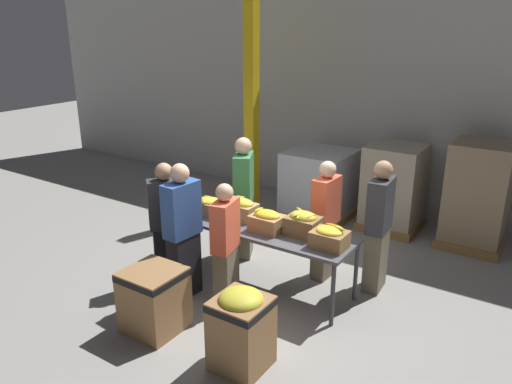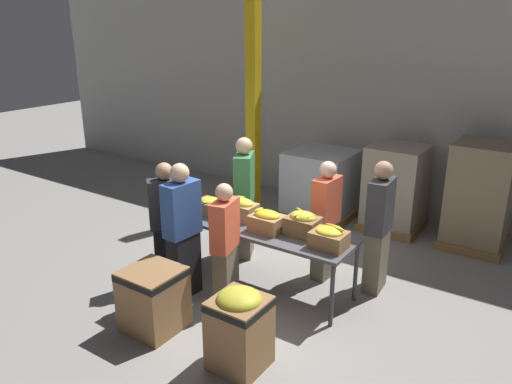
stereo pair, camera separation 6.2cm
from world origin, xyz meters
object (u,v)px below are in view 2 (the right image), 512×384
object	(u,v)px
donation_bin_1	(239,327)
support_pillar	(253,97)
volunteer_0	(326,221)
volunteer_1	(183,232)
volunteer_4	(379,228)
volunteer_3	(167,224)
sorting_table	(267,233)
banana_box_0	(211,206)
banana_box_1	(242,208)
banana_box_2	(267,221)
banana_box_3	(303,223)
donation_bin_0	(153,297)
pallet_stack_0	(395,189)
volunteer_2	(244,198)
pallet_stack_2	(479,197)
volunteer_5	(225,246)
banana_box_4	(329,237)
pallet_stack_1	(321,185)

from	to	relation	value
donation_bin_1	support_pillar	distance (m)	4.69
volunteer_0	volunteer_1	bearing A→B (deg)	-39.05
volunteer_4	volunteer_3	bearing A→B (deg)	-64.47
sorting_table	donation_bin_1	size ratio (longest dim) A/B	2.65
banana_box_0	banana_box_1	distance (m)	0.45
donation_bin_1	banana_box_2	bearing A→B (deg)	112.74
banana_box_3	volunteer_1	world-z (taller)	volunteer_1
donation_bin_1	donation_bin_0	bearing A→B (deg)	180.00
banana_box_3	pallet_stack_0	xyz separation A→B (m)	(0.21, 2.69, -0.29)
banana_box_1	banana_box_3	bearing A→B (deg)	-0.95
volunteer_0	donation_bin_1	size ratio (longest dim) A/B	1.89
volunteer_2	pallet_stack_2	distance (m)	3.46
banana_box_3	donation_bin_1	xyz separation A→B (m)	(0.16, -1.51, -0.52)
volunteer_2	volunteer_4	distance (m)	1.93
volunteer_3	volunteer_5	xyz separation A→B (m)	(0.95, -0.03, -0.04)
banana_box_1	banana_box_0	bearing A→B (deg)	-169.27
banana_box_1	banana_box_4	bearing A→B (deg)	-6.68
volunteer_1	banana_box_4	bearing A→B (deg)	-63.94
banana_box_1	volunteer_1	world-z (taller)	volunteer_1
volunteer_3	volunteer_4	world-z (taller)	volunteer_4
support_pillar	volunteer_3	bearing A→B (deg)	-77.60
donation_bin_0	banana_box_3	bearing A→B (deg)	56.38
donation_bin_0	pallet_stack_0	bearing A→B (deg)	73.88
sorting_table	pallet_stack_2	distance (m)	3.38
sorting_table	donation_bin_0	bearing A→B (deg)	-110.84
pallet_stack_2	banana_box_0	bearing A→B (deg)	-135.20
volunteer_1	pallet_stack_0	bearing A→B (deg)	-17.62
banana_box_1	volunteer_3	distance (m)	0.96
sorting_table	volunteer_3	world-z (taller)	volunteer_3
volunteer_5	volunteer_1	bearing A→B (deg)	89.02
pallet_stack_0	banana_box_3	bearing A→B (deg)	-94.44
banana_box_3	volunteer_0	world-z (taller)	volunteer_0
volunteer_0	pallet_stack_1	bearing A→B (deg)	-148.87
banana_box_0	volunteer_0	bearing A→B (deg)	25.87
volunteer_5	donation_bin_0	world-z (taller)	volunteer_5
donation_bin_0	donation_bin_1	distance (m)	1.16
banana_box_0	donation_bin_1	size ratio (longest dim) A/B	0.47
volunteer_1	pallet_stack_1	world-z (taller)	volunteer_1
banana_box_2	volunteer_4	distance (m)	1.38
banana_box_4	volunteer_1	xyz separation A→B (m)	(-1.62, -0.64, -0.10)
donation_bin_0	pallet_stack_1	size ratio (longest dim) A/B	0.62
banana_box_4	volunteer_5	xyz separation A→B (m)	(-1.07, -0.53, -0.18)
volunteer_1	banana_box_1	bearing A→B (deg)	-16.51
support_pillar	banana_box_0	bearing A→B (deg)	-68.92
banana_box_2	volunteer_1	bearing A→B (deg)	-140.76
banana_box_0	volunteer_2	bearing A→B (deg)	80.06
banana_box_1	donation_bin_1	world-z (taller)	banana_box_1
banana_box_0	volunteer_0	distance (m)	1.51
banana_box_2	volunteer_5	distance (m)	0.61
banana_box_1	pallet_stack_1	distance (m)	2.53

